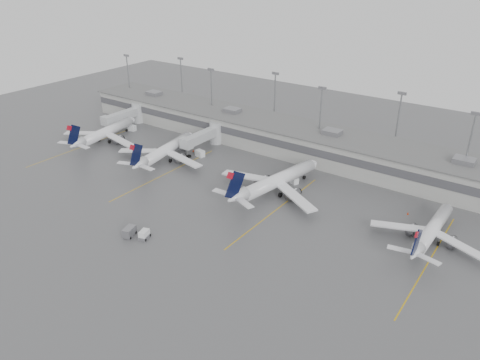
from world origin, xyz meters
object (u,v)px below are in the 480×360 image
Objects in this scene: jet_mid_left at (165,150)px; jet_mid_right at (275,181)px; jet_far_right at (432,230)px; jet_far_left at (104,133)px; baggage_tug at (144,235)px.

jet_mid_right is (36.79, 0.87, 0.27)m from jet_mid_left.
jet_mid_left is 0.92× the size of jet_mid_right.
jet_far_right is (37.78, 0.05, -0.66)m from jet_mid_right.
baggage_tug is at bearing -41.69° from jet_far_left.
jet_far_left reaches higher than jet_far_right.
jet_mid_right reaches higher than baggage_tug.
jet_far_right is (100.54, 1.04, -0.36)m from jet_far_left.
jet_mid_right reaches higher than jet_far_right.
jet_far_left is at bearing 170.85° from jet_mid_left.
jet_far_left is 100.54m from jet_far_right.
jet_mid_right is 1.23× the size of jet_far_right.
jet_far_right is at bearing 17.50° from baggage_tug.
jet_far_left is 62.77m from jet_mid_right.
jet_mid_left is 36.80m from jet_mid_right.
jet_mid_left is (25.97, 0.12, 0.02)m from jet_far_left.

